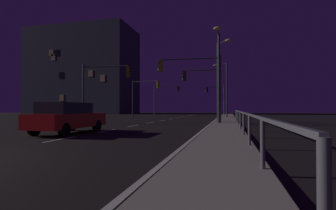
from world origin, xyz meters
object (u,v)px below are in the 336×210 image
object	(u,v)px
car	(68,117)
traffic_light_far_center	(216,94)
building_distant	(83,72)
traffic_light_far_right	(203,83)
street_lamp_median	(220,73)
traffic_light_overhead_east	(144,91)
street_lamp_far_end	(225,84)
street_lamp_mid_block	(219,68)
traffic_light_mid_right	(165,94)
traffic_light_near_left	(104,81)
traffic_light_mid_left	(192,75)

from	to	relation	value
car	traffic_light_far_center	distance (m)	33.22
car	building_distant	world-z (taller)	building_distant
traffic_light_far_center	traffic_light_far_right	bearing A→B (deg)	-90.71
building_distant	street_lamp_median	bearing A→B (deg)	-44.19
car	traffic_light_far_center	xyz separation A→B (m)	(5.80, 32.58, 2.89)
car	street_lamp_median	distance (m)	13.49
car	street_lamp_median	world-z (taller)	street_lamp_median
traffic_light_far_right	building_distant	distance (m)	47.42
car	traffic_light_overhead_east	xyz separation A→B (m)	(-3.08, 20.55, 2.82)
street_lamp_far_end	building_distant	world-z (taller)	building_distant
traffic_light_far_center	street_lamp_mid_block	bearing A→B (deg)	-86.67
traffic_light_mid_right	street_lamp_mid_block	world-z (taller)	street_lamp_mid_block
street_lamp_median	traffic_light_near_left	bearing A→B (deg)	-169.05
traffic_light_far_center	traffic_light_overhead_east	bearing A→B (deg)	-126.45
car	street_lamp_mid_block	bearing A→B (deg)	48.47
traffic_light_mid_right	street_lamp_median	size ratio (longest dim) A/B	0.78
traffic_light_far_center	street_lamp_mid_block	xyz separation A→B (m)	(1.42, -24.42, 0.68)
street_lamp_median	traffic_light_overhead_east	bearing A→B (deg)	136.69
traffic_light_overhead_east	traffic_light_mid_left	bearing A→B (deg)	-54.04
traffic_light_mid_left	building_distant	bearing A→B (deg)	132.79
street_lamp_median	traffic_light_far_center	bearing A→B (deg)	93.72
traffic_light_mid_right	street_lamp_median	xyz separation A→B (m)	(9.88, -19.49, 0.51)
traffic_light_far_center	building_distant	distance (m)	36.93
car	traffic_light_mid_left	distance (m)	11.13
street_lamp_far_end	traffic_light_overhead_east	bearing A→B (deg)	-169.71
traffic_light_far_center	building_distant	size ratio (longest dim) A/B	0.20
traffic_light_mid_right	traffic_light_near_left	bearing A→B (deg)	-90.31
car	building_distant	xyz separation A→B (m)	(-28.19, 45.26, 9.76)
traffic_light_far_right	car	bearing A→B (deg)	-113.68
traffic_light_far_right	street_lamp_far_end	world-z (taller)	street_lamp_far_end
traffic_light_mid_left	traffic_light_mid_right	xyz separation A→B (m)	(-7.69, 20.95, -0.27)
car	traffic_light_near_left	xyz separation A→B (m)	(-2.78, 8.91, 2.91)
street_lamp_far_end	car	bearing A→B (deg)	-108.27
traffic_light_far_center	traffic_light_mid_right	bearing A→B (deg)	-165.14
car	street_lamp_median	size ratio (longest dim) A/B	0.64
traffic_light_mid_right	street_lamp_median	world-z (taller)	street_lamp_median
traffic_light_mid_left	street_lamp_mid_block	bearing A→B (deg)	-29.05
traffic_light_far_right	street_lamp_far_end	xyz separation A→B (m)	(1.86, 9.79, 0.75)
traffic_light_mid_left	traffic_light_overhead_east	bearing A→B (deg)	125.96
traffic_light_far_right	street_lamp_mid_block	xyz separation A→B (m)	(1.67, -4.51, 0.69)
traffic_light_far_right	street_lamp_median	bearing A→B (deg)	-47.75
traffic_light_mid_right	traffic_light_overhead_east	bearing A→B (deg)	-92.45
traffic_light_near_left	traffic_light_far_center	size ratio (longest dim) A/B	1.03
street_lamp_mid_block	traffic_light_overhead_east	bearing A→B (deg)	129.75
building_distant	car	bearing A→B (deg)	-58.08
traffic_light_mid_left	traffic_light_far_center	world-z (taller)	traffic_light_mid_left
car	traffic_light_mid_right	distance (m)	30.60
traffic_light_far_center	car	bearing A→B (deg)	-100.10
car	traffic_light_near_left	world-z (taller)	traffic_light_near_left
traffic_light_mid_left	street_lamp_far_end	bearing A→B (deg)	79.63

